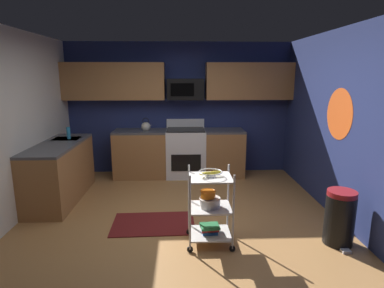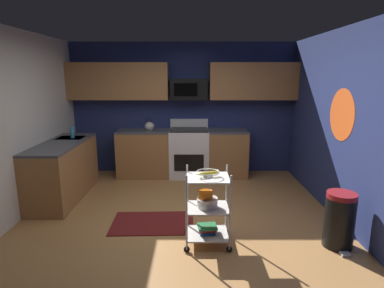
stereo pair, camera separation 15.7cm
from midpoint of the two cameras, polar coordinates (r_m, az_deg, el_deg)
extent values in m
cube|color=#A87542|center=(4.46, -3.36, -14.26)|extent=(4.40, 4.80, 0.04)
cube|color=navy|center=(6.46, -3.06, 6.33)|extent=(4.52, 0.06, 2.60)
cube|color=silver|center=(4.67, -32.11, 2.11)|extent=(0.06, 4.80, 2.60)
cube|color=navy|center=(4.57, 25.64, 2.60)|extent=(0.06, 4.80, 2.60)
cylinder|color=#E5591E|center=(4.76, 24.05, 4.92)|extent=(0.00, 0.71, 0.71)
cube|color=#9E6B3D|center=(6.28, -3.01, -1.82)|extent=(2.53, 0.60, 0.88)
cube|color=#4C4C51|center=(6.18, -3.06, 2.32)|extent=(2.53, 0.60, 0.04)
cube|color=#9E6B3D|center=(5.55, -23.30, -4.77)|extent=(0.60, 1.71, 0.88)
cube|color=#4C4C51|center=(5.44, -23.71, -0.13)|extent=(0.60, 1.71, 0.04)
cube|color=#B7BABC|center=(5.82, -22.24, 0.15)|extent=(0.44, 0.36, 0.16)
cube|color=white|center=(6.28, -1.84, -1.63)|extent=(0.76, 0.64, 0.92)
cube|color=black|center=(5.99, -1.82, -3.41)|extent=(0.56, 0.01, 0.32)
cube|color=white|center=(6.45, -1.89, 3.74)|extent=(0.76, 0.06, 0.18)
cube|color=black|center=(6.18, -1.87, 2.60)|extent=(0.72, 0.60, 0.02)
cube|color=#9E6B3D|center=(6.37, -14.54, 10.84)|extent=(1.93, 0.33, 0.70)
cube|color=#9E6B3D|center=(6.35, 9.50, 11.06)|extent=(1.67, 0.33, 0.70)
cube|color=black|center=(6.20, -1.93, 9.80)|extent=(0.70, 0.38, 0.40)
cube|color=black|center=(6.01, -2.50, 9.71)|extent=(0.44, 0.01, 0.24)
cylinder|color=silver|center=(3.60, -1.64, -12.36)|extent=(0.02, 0.02, 0.88)
cylinder|color=black|center=(3.80, -1.60, -18.39)|extent=(0.07, 0.02, 0.07)
cylinder|color=silver|center=(3.63, 6.19, -12.18)|extent=(0.02, 0.02, 0.88)
cylinder|color=black|center=(3.84, 6.03, -18.17)|extent=(0.07, 0.02, 0.07)
cylinder|color=silver|center=(3.97, -1.69, -9.88)|extent=(0.02, 0.02, 0.88)
cylinder|color=black|center=(4.16, -1.65, -15.50)|extent=(0.07, 0.02, 0.07)
cylinder|color=silver|center=(4.00, 5.35, -9.75)|extent=(0.02, 0.02, 0.88)
cylinder|color=black|center=(4.19, 5.22, -15.33)|extent=(0.07, 0.02, 0.07)
cube|color=silver|center=(3.95, 2.01, -15.74)|extent=(0.49, 0.41, 0.02)
cube|color=silver|center=(3.80, 2.05, -11.35)|extent=(0.49, 0.41, 0.02)
cube|color=silver|center=(3.67, 2.10, -6.05)|extent=(0.49, 0.41, 0.02)
torus|color=silver|center=(3.65, 2.11, -5.03)|extent=(0.27, 0.27, 0.01)
cylinder|color=silver|center=(3.66, 2.10, -5.77)|extent=(0.12, 0.12, 0.02)
ellipsoid|color=yellow|center=(3.67, 2.83, -5.17)|extent=(0.17, 0.09, 0.04)
ellipsoid|color=yellow|center=(3.64, 1.37, -5.33)|extent=(0.17, 0.09, 0.04)
cylinder|color=silver|center=(3.78, 2.02, -10.48)|extent=(0.24, 0.24, 0.11)
torus|color=silver|center=(3.76, 2.03, -9.72)|extent=(0.25, 0.25, 0.01)
cylinder|color=orange|center=(3.75, 1.69, -9.03)|extent=(0.17, 0.17, 0.08)
torus|color=orange|center=(3.73, 1.69, -8.48)|extent=(0.18, 0.18, 0.01)
cube|color=#1E4C8C|center=(3.94, 2.02, -15.41)|extent=(0.19, 0.16, 0.03)
cube|color=#B22626|center=(3.92, 2.02, -14.97)|extent=(0.22, 0.16, 0.03)
cube|color=#26723F|center=(3.91, 2.02, -14.56)|extent=(0.24, 0.21, 0.03)
sphere|color=beige|center=(6.21, -9.00, 3.09)|extent=(0.18, 0.18, 0.18)
sphere|color=black|center=(6.20, -9.03, 3.88)|extent=(0.03, 0.03, 0.03)
cone|color=beige|center=(6.20, -8.27, 3.27)|extent=(0.09, 0.04, 0.06)
torus|color=black|center=(6.20, -9.04, 4.11)|extent=(0.12, 0.01, 0.12)
cylinder|color=#2D8CBF|center=(5.74, -22.04, 1.86)|extent=(0.06, 0.06, 0.20)
cylinder|color=black|center=(4.20, 23.96, -12.33)|extent=(0.34, 0.34, 0.60)
cylinder|color=maroon|center=(4.08, 24.37, -8.10)|extent=(0.33, 0.33, 0.06)
cube|color=#B2B2B7|center=(4.16, 24.90, -17.06)|extent=(0.10, 0.08, 0.03)
cube|color=maroon|center=(4.47, -7.95, -13.97)|extent=(1.12, 0.73, 0.01)
camera|label=1|loc=(0.08, -91.03, -0.23)|focal=29.71mm
camera|label=2|loc=(0.08, 88.97, 0.23)|focal=29.71mm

